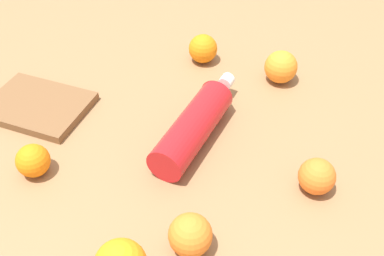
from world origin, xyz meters
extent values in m
plane|color=olive|center=(0.00, 0.00, 0.00)|extent=(2.40, 2.40, 0.00)
cylinder|color=red|center=(0.00, -0.01, 0.04)|extent=(0.10, 0.24, 0.07)
cone|color=red|center=(0.02, -0.15, 0.04)|extent=(0.08, 0.05, 0.07)
cylinder|color=white|center=(0.02, -0.18, 0.04)|extent=(0.03, 0.03, 0.03)
sphere|color=orange|center=(0.14, -0.26, 0.03)|extent=(0.07, 0.07, 0.07)
sphere|color=orange|center=(-0.13, 0.19, 0.03)|extent=(0.07, 0.07, 0.07)
sphere|color=orange|center=(-0.05, -0.30, 0.04)|extent=(0.07, 0.07, 0.07)
sphere|color=orange|center=(-0.25, -0.04, 0.03)|extent=(0.07, 0.07, 0.07)
sphere|color=orange|center=(0.19, 0.22, 0.03)|extent=(0.06, 0.06, 0.06)
cube|color=brown|center=(0.33, 0.09, 0.01)|extent=(0.24, 0.20, 0.02)
camera|label=1|loc=(-0.36, 0.51, 0.62)|focal=41.95mm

